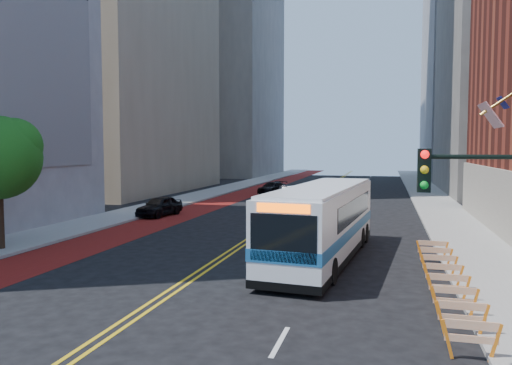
{
  "coord_description": "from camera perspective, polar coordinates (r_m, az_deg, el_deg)",
  "views": [
    {
      "loc": [
        7.5,
        -14.89,
        5.24
      ],
      "look_at": [
        1.51,
        8.0,
        3.59
      ],
      "focal_mm": 35.0,
      "sensor_mm": 36.0,
      "label": 1
    }
  ],
  "objects": [
    {
      "name": "car_b",
      "position": [
        48.34,
        3.87,
        -1.33
      ],
      "size": [
        3.23,
        4.91,
        1.53
      ],
      "primitive_type": "imported",
      "rotation": [
        0.0,
        0.0,
        0.38
      ],
      "color": "black",
      "rests_on": "ground"
    },
    {
      "name": "car_a",
      "position": [
        39.03,
        -10.96,
        -2.66
      ],
      "size": [
        2.4,
        4.7,
        1.53
      ],
      "primitive_type": "imported",
      "rotation": [
        0.0,
        0.0,
        -0.14
      ],
      "color": "black",
      "rests_on": "ground"
    },
    {
      "name": "transit_bus",
      "position": [
        23.6,
        7.71,
        -4.38
      ],
      "size": [
        3.97,
        12.88,
        3.49
      ],
      "rotation": [
        0.0,
        0.0,
        -0.1
      ],
      "color": "silver",
      "rests_on": "ground"
    },
    {
      "name": "street_tree",
      "position": [
        28.1,
        -27.22,
        2.88
      ],
      "size": [
        4.2,
        4.2,
        6.7
      ],
      "color": "black",
      "rests_on": "sidewalk_left"
    },
    {
      "name": "ground",
      "position": [
        17.48,
        -11.85,
        -13.55
      ],
      "size": [
        160.0,
        160.0,
        0.0
      ],
      "primitive_type": "plane",
      "color": "black",
      "rests_on": "ground"
    },
    {
      "name": "center_line_outer",
      "position": [
        45.78,
        5.37,
        -2.59
      ],
      "size": [
        0.14,
        140.0,
        0.01
      ],
      "primitive_type": "cube",
      "color": "gold",
      "rests_on": "ground"
    },
    {
      "name": "construction_barriers",
      "position": [
        18.99,
        20.89,
        -10.19
      ],
      "size": [
        1.42,
        10.91,
        1.0
      ],
      "color": "orange",
      "rests_on": "ground"
    },
    {
      "name": "bus_lane_paint",
      "position": [
        47.81,
        -4.48,
        -2.3
      ],
      "size": [
        3.6,
        140.0,
        0.01
      ],
      "primitive_type": "cube",
      "color": "#5E0E0D",
      "rests_on": "ground"
    },
    {
      "name": "car_c",
      "position": [
        57.23,
        1.86,
        -0.59
      ],
      "size": [
        3.08,
        4.9,
        1.32
      ],
      "primitive_type": "imported",
      "rotation": [
        0.0,
        0.0,
        -0.29
      ],
      "color": "black",
      "rests_on": "ground"
    },
    {
      "name": "traffic_signal",
      "position": [
        11.63,
        24.03,
        -3.86
      ],
      "size": [
        2.21,
        0.34,
        5.07
      ],
      "color": "black",
      "rests_on": "sidewalk_right"
    },
    {
      "name": "midrise_right_far",
      "position": [
        96.93,
        25.19,
        16.9
      ],
      "size": [
        20.0,
        28.0,
        55.0
      ],
      "primitive_type": "cube",
      "color": "gray",
      "rests_on": "ground"
    },
    {
      "name": "midrise_left_far",
      "position": [
        101.8,
        -4.16,
        19.52
      ],
      "size": [
        20.0,
        26.0,
        65.0
      ],
      "primitive_type": "cube",
      "color": "slate",
      "rests_on": "ground"
    },
    {
      "name": "sidewalk_right",
      "position": [
        45.41,
        20.27,
        -2.78
      ],
      "size": [
        4.0,
        140.0,
        0.15
      ],
      "primitive_type": "cube",
      "color": "gray",
      "rests_on": "ground"
    },
    {
      "name": "center_line_inner",
      "position": [
        45.84,
        4.92,
        -2.58
      ],
      "size": [
        0.14,
        140.0,
        0.01
      ],
      "primitive_type": "cube",
      "color": "gold",
      "rests_on": "ground"
    },
    {
      "name": "sidewalk_left",
      "position": [
        49.21,
        -8.78,
        -2.08
      ],
      "size": [
        4.0,
        140.0,
        0.15
      ],
      "primitive_type": "cube",
      "color": "gray",
      "rests_on": "ground"
    },
    {
      "name": "lane_dashes",
      "position": [
        53.22,
        11.68,
        -1.73
      ],
      "size": [
        0.14,
        98.2,
        0.01
      ],
      "color": "silver",
      "rests_on": "ground"
    }
  ]
}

